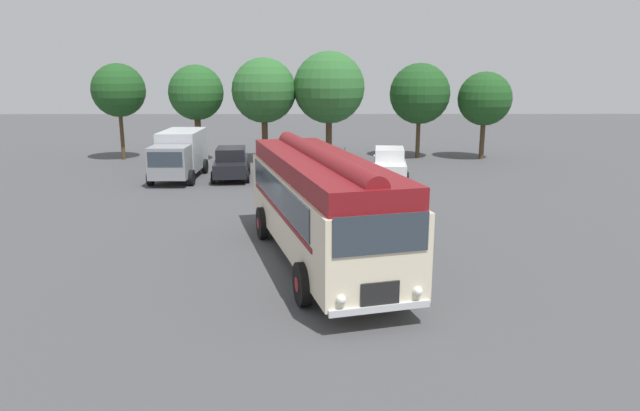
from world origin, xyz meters
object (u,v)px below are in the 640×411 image
at_px(car_mid_left, 284,164).
at_px(car_near_left, 231,163).
at_px(vintage_bus, 320,201).
at_px(car_mid_right, 330,163).
at_px(box_van, 180,153).
at_px(car_far_right, 389,163).

bearing_deg(car_mid_left, car_near_left, 171.85).
bearing_deg(vintage_bus, car_mid_right, 87.39).
height_order(car_mid_left, box_van, box_van).
bearing_deg(car_far_right, car_near_left, 178.37).
bearing_deg(car_mid_right, car_far_right, -1.06).
height_order(car_mid_right, car_far_right, same).
height_order(vintage_bus, box_van, vintage_bus).
xyz_separation_m(car_near_left, car_mid_right, (5.32, -0.18, 0.00)).
height_order(vintage_bus, car_far_right, vintage_bus).
xyz_separation_m(car_mid_left, box_van, (-5.66, 0.61, 0.52)).
relative_size(vintage_bus, car_mid_left, 2.38).
bearing_deg(vintage_bus, car_near_left, 108.80).
bearing_deg(car_near_left, box_van, 175.97).
distance_m(car_near_left, car_mid_left, 2.91).
bearing_deg(car_near_left, car_mid_right, -1.97).
relative_size(vintage_bus, box_van, 1.80).
distance_m(vintage_bus, car_mid_right, 13.67).
height_order(car_mid_left, car_far_right, same).
bearing_deg(box_van, car_mid_right, -2.68).
bearing_deg(vintage_bus, car_far_right, 74.38).
height_order(vintage_bus, car_mid_left, vintage_bus).
bearing_deg(car_far_right, car_mid_right, 178.94).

